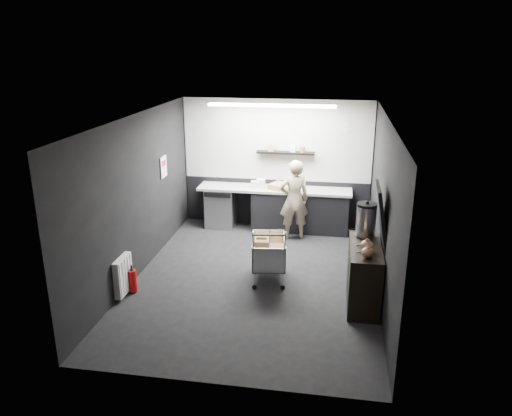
# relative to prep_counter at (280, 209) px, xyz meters

# --- Properties ---
(floor) EXTENTS (5.50, 5.50, 0.00)m
(floor) POSITION_rel_prep_counter_xyz_m (-0.14, -2.42, -0.46)
(floor) COLOR black
(floor) RESTS_ON ground
(ceiling) EXTENTS (5.50, 5.50, 0.00)m
(ceiling) POSITION_rel_prep_counter_xyz_m (-0.14, -2.42, 2.24)
(ceiling) COLOR silver
(ceiling) RESTS_ON wall_back
(wall_back) EXTENTS (5.50, 0.00, 5.50)m
(wall_back) POSITION_rel_prep_counter_xyz_m (-0.14, 0.33, 0.89)
(wall_back) COLOR black
(wall_back) RESTS_ON floor
(wall_front) EXTENTS (5.50, 0.00, 5.50)m
(wall_front) POSITION_rel_prep_counter_xyz_m (-0.14, -5.17, 0.89)
(wall_front) COLOR black
(wall_front) RESTS_ON floor
(wall_left) EXTENTS (0.00, 5.50, 5.50)m
(wall_left) POSITION_rel_prep_counter_xyz_m (-2.14, -2.42, 0.89)
(wall_left) COLOR black
(wall_left) RESTS_ON floor
(wall_right) EXTENTS (0.00, 5.50, 5.50)m
(wall_right) POSITION_rel_prep_counter_xyz_m (1.86, -2.42, 0.89)
(wall_right) COLOR black
(wall_right) RESTS_ON floor
(kitchen_wall_panel) EXTENTS (3.95, 0.02, 1.70)m
(kitchen_wall_panel) POSITION_rel_prep_counter_xyz_m (-0.14, 0.31, 1.39)
(kitchen_wall_panel) COLOR beige
(kitchen_wall_panel) RESTS_ON wall_back
(dado_panel) EXTENTS (3.95, 0.02, 1.00)m
(dado_panel) POSITION_rel_prep_counter_xyz_m (-0.14, 0.31, 0.04)
(dado_panel) COLOR black
(dado_panel) RESTS_ON wall_back
(floating_shelf) EXTENTS (1.20, 0.22, 0.04)m
(floating_shelf) POSITION_rel_prep_counter_xyz_m (0.06, 0.20, 1.16)
(floating_shelf) COLOR black
(floating_shelf) RESTS_ON wall_back
(wall_clock) EXTENTS (0.20, 0.03, 0.20)m
(wall_clock) POSITION_rel_prep_counter_xyz_m (1.26, 0.30, 1.69)
(wall_clock) COLOR silver
(wall_clock) RESTS_ON wall_back
(poster) EXTENTS (0.02, 0.30, 0.40)m
(poster) POSITION_rel_prep_counter_xyz_m (-2.12, -1.12, 1.09)
(poster) COLOR white
(poster) RESTS_ON wall_left
(poster_red_band) EXTENTS (0.02, 0.22, 0.10)m
(poster_red_band) POSITION_rel_prep_counter_xyz_m (-2.11, -1.12, 1.16)
(poster_red_band) COLOR red
(poster_red_band) RESTS_ON poster
(radiator) EXTENTS (0.10, 0.50, 0.60)m
(radiator) POSITION_rel_prep_counter_xyz_m (-2.08, -3.32, -0.11)
(radiator) COLOR silver
(radiator) RESTS_ON wall_left
(ceiling_strip) EXTENTS (2.40, 0.20, 0.04)m
(ceiling_strip) POSITION_rel_prep_counter_xyz_m (-0.14, -0.57, 2.21)
(ceiling_strip) COLOR white
(ceiling_strip) RESTS_ON ceiling
(prep_counter) EXTENTS (3.20, 0.61, 0.90)m
(prep_counter) POSITION_rel_prep_counter_xyz_m (0.00, 0.00, 0.00)
(prep_counter) COLOR black
(prep_counter) RESTS_ON floor
(person) EXTENTS (0.68, 0.54, 1.62)m
(person) POSITION_rel_prep_counter_xyz_m (0.32, -0.45, 0.35)
(person) COLOR beige
(person) RESTS_ON floor
(shopping_cart) EXTENTS (0.66, 0.97, 0.99)m
(shopping_cart) POSITION_rel_prep_counter_xyz_m (0.08, -2.38, 0.02)
(shopping_cart) COLOR silver
(shopping_cart) RESTS_ON floor
(sideboard) EXTENTS (0.53, 1.24, 1.85)m
(sideboard) POSITION_rel_prep_counter_xyz_m (1.62, -2.89, 0.13)
(sideboard) COLOR black
(sideboard) RESTS_ON floor
(fire_extinguisher) EXTENTS (0.14, 0.14, 0.45)m
(fire_extinguisher) POSITION_rel_prep_counter_xyz_m (-1.99, -3.19, -0.24)
(fire_extinguisher) COLOR #B50C0C
(fire_extinguisher) RESTS_ON floor
(cardboard_box) EXTENTS (0.66, 0.59, 0.11)m
(cardboard_box) POSITION_rel_prep_counter_xyz_m (0.06, -0.05, 0.50)
(cardboard_box) COLOR #997952
(cardboard_box) RESTS_ON prep_counter
(pink_tub) EXTENTS (0.18, 0.18, 0.18)m
(pink_tub) POSITION_rel_prep_counter_xyz_m (-0.42, 0.00, 0.53)
(pink_tub) COLOR silver
(pink_tub) RESTS_ON prep_counter
(white_container) EXTENTS (0.18, 0.15, 0.15)m
(white_container) POSITION_rel_prep_counter_xyz_m (-0.53, -0.05, 0.52)
(white_container) COLOR silver
(white_container) RESTS_ON prep_counter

